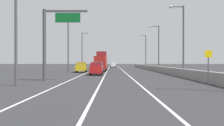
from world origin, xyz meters
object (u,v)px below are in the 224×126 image
(lamp_post_right_third, at_px, (157,45))
(lamp_post_left_near, at_px, (18,18))
(lamp_post_left_far, at_px, (82,48))
(car_white_1, at_px, (112,64))
(car_black_2, at_px, (101,65))
(box_truck, at_px, (100,62))
(lamp_post_left_mid, at_px, (69,41))
(car_green_3, at_px, (103,64))
(overhead_sign_gantry, at_px, (51,36))
(car_gray_0, at_px, (97,68))
(car_red_4, at_px, (95,69))
(lamp_post_right_second, at_px, (181,35))
(car_yellow_5, at_px, (80,67))
(lamp_post_right_fourth, at_px, (144,49))
(speed_advisory_sign, at_px, (208,65))

(lamp_post_right_third, xyz_separation_m, lamp_post_left_near, (-17.65, -36.15, 0.00))
(lamp_post_left_far, height_order, car_white_1, lamp_post_left_far)
(car_black_2, distance_m, box_truck, 16.51)
(lamp_post_left_mid, height_order, car_green_3, lamp_post_left_mid)
(overhead_sign_gantry, distance_m, car_gray_0, 18.94)
(car_gray_0, bearing_deg, car_red_4, -89.45)
(lamp_post_right_second, height_order, car_yellow_5, lamp_post_right_second)
(lamp_post_right_second, bearing_deg, lamp_post_left_near, -139.23)
(car_red_4, xyz_separation_m, car_yellow_5, (-3.39, 10.21, 0.02))
(lamp_post_left_near, bearing_deg, car_gray_0, 77.20)
(lamp_post_left_mid, relative_size, car_green_3, 2.09)
(lamp_post_right_third, distance_m, car_white_1, 38.02)
(lamp_post_right_fourth, bearing_deg, speed_advisory_sign, -91.40)
(car_white_1, distance_m, car_red_4, 54.91)
(lamp_post_right_second, bearing_deg, car_white_1, 99.13)
(lamp_post_right_fourth, height_order, car_green_3, lamp_post_right_fourth)
(speed_advisory_sign, height_order, car_green_3, speed_advisory_sign)
(car_green_3, bearing_deg, car_black_2, -89.72)
(lamp_post_right_second, distance_m, car_gray_0, 15.59)
(lamp_post_left_mid, height_order, car_gray_0, lamp_post_left_mid)
(overhead_sign_gantry, relative_size, lamp_post_right_third, 0.76)
(lamp_post_left_far, bearing_deg, car_gray_0, -78.73)
(lamp_post_right_third, distance_m, lamp_post_left_near, 40.23)
(lamp_post_right_third, relative_size, car_gray_0, 2.13)
(overhead_sign_gantry, relative_size, car_gray_0, 1.62)
(lamp_post_left_far, distance_m, car_black_2, 6.96)
(car_black_2, bearing_deg, lamp_post_left_mid, -100.19)
(lamp_post_right_second, bearing_deg, lamp_post_left_mid, 149.19)
(lamp_post_left_mid, distance_m, box_truck, 11.82)
(car_gray_0, xyz_separation_m, car_black_2, (-0.28, 28.01, 0.06))
(lamp_post_right_third, distance_m, car_gray_0, 18.07)
(car_black_2, height_order, box_truck, box_truck)
(box_truck, bearing_deg, speed_advisory_sign, -73.16)
(car_yellow_5, bearing_deg, lamp_post_right_third, 27.44)
(car_white_1, relative_size, car_black_2, 1.10)
(car_white_1, bearing_deg, overhead_sign_gantry, -95.73)
(lamp_post_right_second, distance_m, car_yellow_5, 20.70)
(lamp_post_right_fourth, relative_size, car_white_1, 2.18)
(lamp_post_right_third, height_order, car_green_3, lamp_post_right_third)
(lamp_post_left_mid, bearing_deg, car_black_2, 79.81)
(car_green_3, bearing_deg, overhead_sign_gantry, -93.08)
(overhead_sign_gantry, bearing_deg, car_red_4, 72.08)
(overhead_sign_gantry, xyz_separation_m, box_truck, (4.00, 29.67, -2.80))
(lamp_post_right_second, distance_m, car_white_1, 58.54)
(lamp_post_right_second, relative_size, lamp_post_left_mid, 1.00)
(overhead_sign_gantry, relative_size, car_red_4, 1.83)
(car_red_4, bearing_deg, lamp_post_right_second, -12.97)
(lamp_post_right_third, bearing_deg, overhead_sign_gantry, -117.88)
(car_gray_0, distance_m, car_black_2, 28.01)
(car_yellow_5, xyz_separation_m, box_truck, (3.42, 7.20, 0.96))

